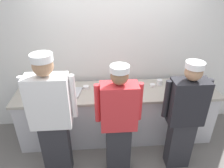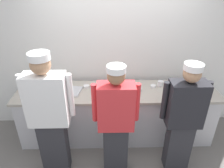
# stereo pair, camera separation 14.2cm
# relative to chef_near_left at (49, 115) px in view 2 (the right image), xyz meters

# --- Properties ---
(ground_plane) EXTENTS (9.00, 9.00, 0.00)m
(ground_plane) POSITION_rel_chef_near_left_xyz_m (0.87, 0.32, -0.95)
(ground_plane) COLOR slate
(wall_back) EXTENTS (4.88, 0.10, 2.67)m
(wall_back) POSITION_rel_chef_near_left_xyz_m (0.87, 1.16, 0.39)
(wall_back) COLOR silver
(wall_back) RESTS_ON ground
(prep_counter) EXTENTS (3.11, 0.70, 0.89)m
(prep_counter) POSITION_rel_chef_near_left_xyz_m (0.87, 0.68, -0.50)
(prep_counter) COLOR silver
(prep_counter) RESTS_ON ground
(chef_near_left) EXTENTS (0.63, 0.24, 1.77)m
(chef_near_left) POSITION_rel_chef_near_left_xyz_m (0.00, 0.00, 0.00)
(chef_near_left) COLOR #2D2D33
(chef_near_left) RESTS_ON ground
(chef_center) EXTENTS (0.59, 0.24, 1.61)m
(chef_center) POSITION_rel_chef_near_left_xyz_m (0.82, -0.01, -0.09)
(chef_center) COLOR #2D2D33
(chef_center) RESTS_ON ground
(chef_far_right) EXTENTS (0.59, 0.24, 1.62)m
(chef_far_right) POSITION_rel_chef_near_left_xyz_m (1.69, 0.02, -0.08)
(chef_far_right) COLOR #2D2D33
(chef_far_right) RESTS_ON ground
(plate_stack_front) EXTENTS (0.23, 0.23, 0.07)m
(plate_stack_front) POSITION_rel_chef_near_left_xyz_m (0.89, 0.80, -0.03)
(plate_stack_front) COLOR white
(plate_stack_front) RESTS_ON prep_counter
(mixing_bowl_steel) EXTENTS (0.36, 0.36, 0.11)m
(mixing_bowl_steel) POSITION_rel_chef_near_left_xyz_m (2.01, 0.68, -0.01)
(mixing_bowl_steel) COLOR #B7BABF
(mixing_bowl_steel) RESTS_ON prep_counter
(sheet_tray) EXTENTS (0.50, 0.37, 0.02)m
(sheet_tray) POSITION_rel_chef_near_left_xyz_m (0.09, 0.69, -0.05)
(sheet_tray) COLOR #B7BABF
(sheet_tray) RESTS_ON prep_counter
(squeeze_bottle_primary) EXTENTS (0.06, 0.06, 0.21)m
(squeeze_bottle_primary) POSITION_rel_chef_near_left_xyz_m (-0.43, 0.77, 0.04)
(squeeze_bottle_primary) COLOR #56A333
(squeeze_bottle_primary) RESTS_ON prep_counter
(squeeze_bottle_secondary) EXTENTS (0.05, 0.05, 0.18)m
(squeeze_bottle_secondary) POSITION_rel_chef_near_left_xyz_m (-0.29, 0.75, 0.02)
(squeeze_bottle_secondary) COLOR orange
(squeeze_bottle_secondary) RESTS_ON prep_counter
(ramekin_red_sauce) EXTENTS (0.09, 0.09, 0.04)m
(ramekin_red_sauce) POSITION_rel_chef_near_left_xyz_m (1.20, 0.68, -0.04)
(ramekin_red_sauce) COLOR white
(ramekin_red_sauce) RESTS_ON prep_counter
(ramekin_green_sauce) EXTENTS (0.08, 0.08, 0.04)m
(ramekin_green_sauce) POSITION_rel_chef_near_left_xyz_m (1.45, 0.78, -0.04)
(ramekin_green_sauce) COLOR white
(ramekin_green_sauce) RESTS_ON prep_counter
(ramekin_orange_sauce) EXTENTS (0.09, 0.09, 0.04)m
(ramekin_orange_sauce) POSITION_rel_chef_near_left_xyz_m (0.39, 0.80, -0.04)
(ramekin_orange_sauce) COLOR white
(ramekin_orange_sauce) RESTS_ON prep_counter
(deli_cup) EXTENTS (0.09, 0.09, 0.09)m
(deli_cup) POSITION_rel_chef_near_left_xyz_m (1.57, 0.83, -0.02)
(deli_cup) COLOR white
(deli_cup) RESTS_ON prep_counter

